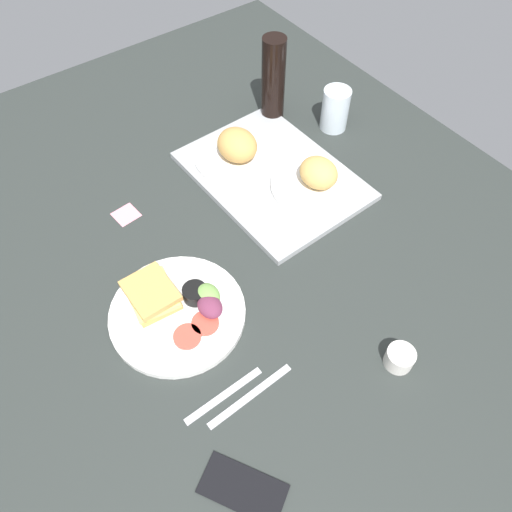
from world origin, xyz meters
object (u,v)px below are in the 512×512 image
(espresso_cup, at_px, (400,358))
(fork, at_px, (224,395))
(cell_phone, at_px, (243,489))
(bread_plate_far, at_px, (316,179))
(drinking_glass, at_px, (335,109))
(soda_bottle, at_px, (273,80))
(knife, at_px, (250,396))
(plate_with_salad, at_px, (177,308))
(serving_tray, at_px, (272,175))
(bread_plate_near, at_px, (236,150))
(sticky_note, at_px, (126,215))

(espresso_cup, xyz_separation_m, fork, (-0.15, -0.31, -0.02))
(cell_phone, bearing_deg, bread_plate_far, 99.19)
(fork, bearing_deg, bread_plate_far, 31.57)
(drinking_glass, bearing_deg, bread_plate_far, -51.70)
(soda_bottle, distance_m, espresso_cup, 0.80)
(fork, xyz_separation_m, knife, (0.03, 0.04, 0.00))
(bread_plate_far, xyz_separation_m, espresso_cup, (0.45, -0.17, -0.02))
(knife, bearing_deg, soda_bottle, 48.13)
(plate_with_salad, distance_m, cell_phone, 0.37)
(serving_tray, bearing_deg, plate_with_salad, -63.55)
(bread_plate_near, height_order, fork, bread_plate_near)
(serving_tray, distance_m, fork, 0.59)
(cell_phone, bearing_deg, knife, 108.79)
(serving_tray, height_order, espresso_cup, espresso_cup)
(bread_plate_far, distance_m, sticky_note, 0.47)
(serving_tray, relative_size, drinking_glass, 3.83)
(bread_plate_near, xyz_separation_m, cell_phone, (0.65, -0.44, -0.05))
(knife, bearing_deg, sticky_note, 85.99)
(bread_plate_far, distance_m, espresso_cup, 0.48)
(plate_with_salad, relative_size, drinking_glass, 2.41)
(bread_plate_far, bearing_deg, serving_tray, -151.69)
(sticky_note, bearing_deg, bread_plate_far, 63.18)
(serving_tray, xyz_separation_m, sticky_note, (-0.11, -0.36, -0.01))
(drinking_glass, relative_size, espresso_cup, 2.10)
(drinking_glass, relative_size, fork, 0.69)
(bread_plate_near, distance_m, knife, 0.63)
(bread_plate_far, bearing_deg, fork, -57.62)
(fork, xyz_separation_m, sticky_note, (-0.51, 0.06, -0.00))
(bread_plate_near, distance_m, plate_with_salad, 0.46)
(soda_bottle, xyz_separation_m, sticky_note, (0.09, -0.51, -0.12))
(serving_tray, relative_size, knife, 2.37)
(bread_plate_far, relative_size, knife, 1.11)
(soda_bottle, distance_m, knife, 0.84)
(bread_plate_near, distance_m, soda_bottle, 0.23)
(drinking_glass, bearing_deg, knife, -52.42)
(bread_plate_near, height_order, cell_phone, bread_plate_near)
(espresso_cup, relative_size, knife, 0.29)
(plate_with_salad, relative_size, fork, 1.66)
(plate_with_salad, xyz_separation_m, cell_phone, (0.36, -0.09, -0.01))
(plate_with_salad, height_order, drinking_glass, drinking_glass)
(espresso_cup, height_order, knife, espresso_cup)
(serving_tray, height_order, soda_bottle, soda_bottle)
(bread_plate_far, xyz_separation_m, sticky_note, (-0.21, -0.42, -0.04))
(knife, bearing_deg, plate_with_salad, 92.18)
(bread_plate_near, xyz_separation_m, drinking_glass, (0.03, 0.31, 0.01))
(fork, bearing_deg, cell_phone, -113.70)
(serving_tray, xyz_separation_m, soda_bottle, (-0.20, 0.15, 0.11))
(bread_plate_near, distance_m, bread_plate_far, 0.22)
(bread_plate_far, height_order, knife, bread_plate_far)
(knife, distance_m, sticky_note, 0.55)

